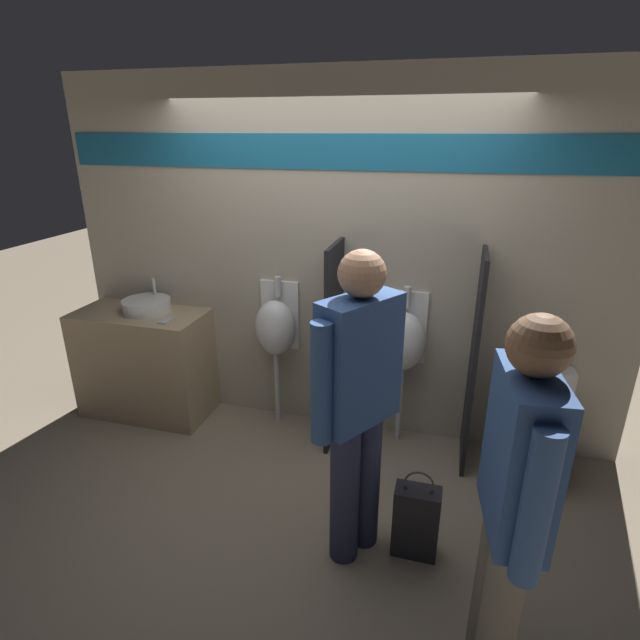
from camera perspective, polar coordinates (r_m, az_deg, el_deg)
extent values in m
plane|color=gray|center=(3.83, -0.70, -15.73)|extent=(16.00, 16.00, 0.00)
cube|color=#B2A893|center=(3.77, 1.75, 6.52)|extent=(4.30, 0.06, 2.70)
cube|color=#19668E|center=(3.62, 1.75, 18.65)|extent=(4.21, 0.01, 0.24)
cube|color=tan|center=(4.46, -19.36, -4.67)|extent=(1.07, 0.53, 0.90)
cylinder|color=silver|center=(4.29, -19.21, 1.59)|extent=(0.38, 0.38, 0.10)
cylinder|color=silver|center=(4.36, -18.43, 3.66)|extent=(0.03, 0.03, 0.14)
cube|color=#B7B7BC|center=(4.03, -17.19, -0.04)|extent=(0.07, 0.14, 0.01)
cube|color=black|center=(3.70, 1.58, -3.13)|extent=(0.03, 0.47, 1.56)
cube|color=black|center=(3.62, 17.08, -4.71)|extent=(0.03, 0.47, 1.56)
cylinder|color=silver|center=(4.13, -4.90, -7.67)|extent=(0.04, 0.04, 0.64)
ellipsoid|color=silver|center=(3.91, -5.14, -0.92)|extent=(0.33, 0.25, 0.45)
cube|color=silver|center=(3.99, -4.56, 0.61)|extent=(0.31, 0.02, 0.56)
cylinder|color=silver|center=(3.88, -4.85, 3.84)|extent=(0.06, 0.06, 0.16)
cylinder|color=silver|center=(3.93, 9.02, -9.45)|extent=(0.04, 0.04, 0.64)
ellipsoid|color=silver|center=(3.70, 9.48, -2.44)|extent=(0.33, 0.25, 0.45)
cube|color=silver|center=(3.78, 9.75, -0.79)|extent=(0.31, 0.02, 0.56)
cylinder|color=silver|center=(3.66, 9.92, 2.58)|extent=(0.06, 0.06, 0.16)
cylinder|color=silver|center=(3.85, 23.74, -14.03)|extent=(0.36, 0.36, 0.39)
torus|color=silver|center=(3.75, 24.20, -11.44)|extent=(0.38, 0.38, 0.04)
cube|color=silver|center=(3.90, 24.04, -7.33)|extent=(0.39, 0.16, 0.35)
cylinder|color=silver|center=(3.78, 24.64, -4.06)|extent=(0.06, 0.06, 0.14)
cylinder|color=#666056|center=(2.49, 19.78, -29.45)|extent=(0.16, 0.16, 0.83)
cylinder|color=#666056|center=(2.60, 19.10, -26.68)|extent=(0.16, 0.16, 0.83)
cube|color=#2D4C84|center=(2.06, 21.98, -14.05)|extent=(0.24, 0.45, 0.66)
cylinder|color=#2D4C84|center=(1.88, 23.45, -19.13)|extent=(0.10, 0.10, 0.61)
cylinder|color=#2D4C84|center=(2.28, 20.58, -11.21)|extent=(0.10, 0.10, 0.61)
sphere|color=brown|center=(1.85, 23.81, -2.68)|extent=(0.23, 0.23, 0.23)
cylinder|color=#282D4C|center=(2.89, 2.83, -19.17)|extent=(0.16, 0.16, 0.86)
cylinder|color=#282D4C|center=(2.98, 5.26, -17.70)|extent=(0.16, 0.16, 0.86)
cube|color=#2D4C84|center=(2.52, 4.51, -4.76)|extent=(0.41, 0.48, 0.68)
cylinder|color=#2D4C84|center=(2.37, 0.19, -7.31)|extent=(0.11, 0.11, 0.63)
cylinder|color=#2D4C84|center=(2.71, 8.24, -3.79)|extent=(0.11, 0.11, 0.63)
sphere|color=#A87A5B|center=(2.36, 4.83, 5.29)|extent=(0.23, 0.23, 0.23)
cube|color=#232328|center=(3.09, 10.90, -21.68)|extent=(0.26, 0.14, 0.44)
torus|color=#4C4742|center=(2.92, 11.26, -17.93)|extent=(0.17, 0.01, 0.17)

